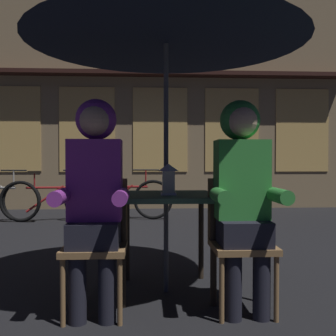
% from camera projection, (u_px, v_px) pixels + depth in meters
% --- Properties ---
extents(ground_plane, '(60.00, 60.00, 0.00)m').
position_uv_depth(ground_plane, '(166.00, 291.00, 3.04)').
color(ground_plane, black).
extents(cafe_table, '(0.72, 0.72, 0.74)m').
position_uv_depth(cafe_table, '(166.00, 207.00, 3.03)').
color(cafe_table, '#42664C').
rests_on(cafe_table, ground_plane).
extents(patio_umbrella, '(2.10, 2.10, 2.31)m').
position_uv_depth(patio_umbrella, '(166.00, 18.00, 3.00)').
color(patio_umbrella, '#4C4C51').
rests_on(patio_umbrella, ground_plane).
extents(lantern, '(0.11, 0.11, 0.23)m').
position_uv_depth(lantern, '(168.00, 178.00, 2.95)').
color(lantern, white).
rests_on(lantern, cafe_table).
extents(chair_left, '(0.40, 0.40, 0.87)m').
position_uv_depth(chair_left, '(96.00, 237.00, 2.64)').
color(chair_left, olive).
rests_on(chair_left, ground_plane).
extents(chair_right, '(0.40, 0.40, 0.87)m').
position_uv_depth(chair_right, '(240.00, 236.00, 2.69)').
color(chair_right, olive).
rests_on(chair_right, ground_plane).
extents(person_left_hooded, '(0.45, 0.56, 1.40)m').
position_uv_depth(person_left_hooded, '(95.00, 184.00, 2.57)').
color(person_left_hooded, black).
rests_on(person_left_hooded, ground_plane).
extents(person_right_hooded, '(0.45, 0.56, 1.40)m').
position_uv_depth(person_right_hooded, '(242.00, 183.00, 2.62)').
color(person_right_hooded, black).
rests_on(person_right_hooded, ground_plane).
extents(shopfront_building, '(10.00, 0.93, 6.20)m').
position_uv_depth(shopfront_building, '(124.00, 59.00, 8.33)').
color(shopfront_building, '#937A56').
rests_on(shopfront_building, ground_plane).
extents(bicycle_second, '(1.68, 0.14, 0.84)m').
position_uv_depth(bicycle_second, '(53.00, 200.00, 6.46)').
color(bicycle_second, black).
rests_on(bicycle_second, ground_plane).
extents(bicycle_third, '(1.68, 0.19, 0.84)m').
position_uv_depth(bicycle_third, '(122.00, 199.00, 6.68)').
color(bicycle_third, black).
rests_on(bicycle_third, ground_plane).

